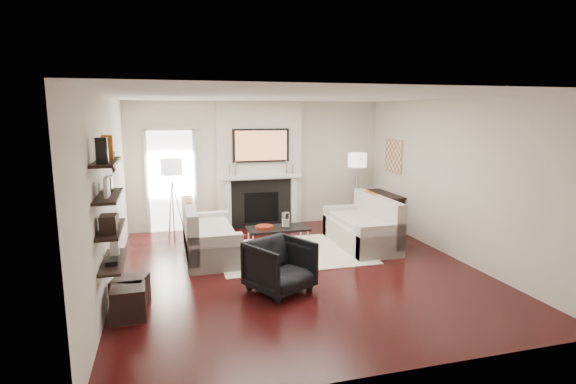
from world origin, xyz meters
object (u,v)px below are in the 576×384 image
object	(u,v)px
loveseat_left_base	(211,245)
lamp_right_shade	(357,160)
lamp_left_shade	(171,167)
ottoman_near	(130,292)
loveseat_right_base	(361,234)
armchair	(280,264)
coffee_table	(278,229)

from	to	relation	value
loveseat_left_base	lamp_right_shade	bearing A→B (deg)	21.86
lamp_left_shade	lamp_right_shade	world-z (taller)	same
lamp_right_shade	ottoman_near	bearing A→B (deg)	-145.12
loveseat_right_base	armchair	world-z (taller)	armchair
coffee_table	lamp_right_shade	world-z (taller)	lamp_right_shade
lamp_left_shade	ottoman_near	bearing A→B (deg)	-101.82
lamp_left_shade	ottoman_near	world-z (taller)	lamp_left_shade
coffee_table	lamp_left_shade	world-z (taller)	lamp_left_shade
lamp_left_shade	lamp_right_shade	size ratio (longest dim) A/B	1.00
lamp_right_shade	loveseat_right_base	bearing A→B (deg)	-110.68
loveseat_right_base	ottoman_near	xyz separation A→B (m)	(-3.98, -1.72, -0.01)
lamp_right_shade	ottoman_near	xyz separation A→B (m)	(-4.52, -3.15, -1.25)
loveseat_left_base	coffee_table	bearing A→B (deg)	1.52
lamp_left_shade	lamp_right_shade	distance (m)	3.90
loveseat_left_base	ottoman_near	xyz separation A→B (m)	(-1.20, -1.82, -0.01)
armchair	ottoman_near	size ratio (longest dim) A/B	1.98
loveseat_right_base	lamp_left_shade	bearing A→B (deg)	159.71
lamp_right_shade	coffee_table	bearing A→B (deg)	-148.33
loveseat_right_base	lamp_right_shade	distance (m)	1.97
armchair	lamp_right_shade	world-z (taller)	lamp_right_shade
loveseat_left_base	ottoman_near	size ratio (longest dim) A/B	4.50
loveseat_left_base	loveseat_right_base	world-z (taller)	same
ottoman_near	lamp_left_shade	bearing A→B (deg)	78.18
loveseat_right_base	armchair	xyz separation A→B (m)	(-2.00, -1.71, 0.19)
armchair	loveseat_left_base	bearing A→B (deg)	85.44
loveseat_left_base	loveseat_right_base	bearing A→B (deg)	-2.04
loveseat_right_base	loveseat_left_base	bearing A→B (deg)	177.96
loveseat_left_base	lamp_left_shade	xyz separation A→B (m)	(-0.58, 1.14, 1.24)
armchair	lamp_right_shade	bearing A→B (deg)	23.14
lamp_left_shade	lamp_right_shade	bearing A→B (deg)	2.77
loveseat_right_base	coffee_table	bearing A→B (deg)	175.21
armchair	loveseat_right_base	bearing A→B (deg)	12.59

